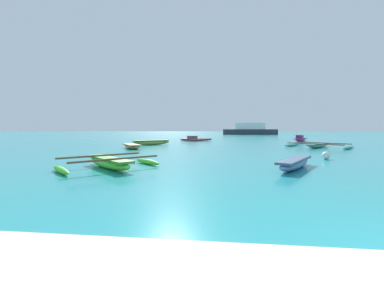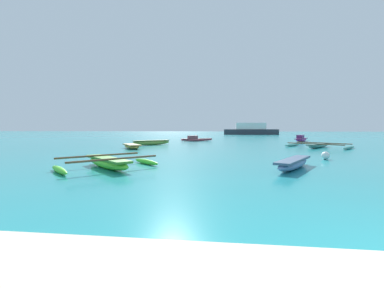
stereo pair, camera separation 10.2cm
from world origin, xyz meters
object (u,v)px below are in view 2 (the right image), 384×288
Objects in this scene: moored_boat_2 at (132,146)px; moored_boat_3 at (196,139)px; moored_boat_1 at (152,142)px; moored_boat_5 at (293,163)px; moored_boat_0 at (318,145)px; moored_boat_4 at (301,139)px; moored_boat_6 at (107,163)px; distant_ferry at (251,130)px; mooring_buoy_0 at (326,156)px.

moored_boat_2 is 11.54m from moored_boat_3.
moored_boat_1 is 0.96× the size of moored_boat_5.
moored_boat_4 reaches higher than moored_boat_0.
moored_boat_6 is at bearing -19.25° from moored_boat_2.
moored_boat_4 is 24.37m from moored_boat_6.
moored_boat_6 reaches higher than moored_boat_2.
moored_boat_1 reaches higher than moored_boat_0.
distant_ferry is (-2.22, 31.04, 0.84)m from moored_boat_4.
moored_boat_5 is (8.53, -11.91, -0.03)m from moored_boat_1.
moored_boat_4 is 21.04m from moored_boat_5.
moored_boat_5 is at bearing -98.77° from moored_boat_1.
moored_boat_2 is 9.06m from moored_boat_6.
moored_boat_6 is (-1.14, -19.78, -0.02)m from moored_boat_3.
moored_boat_1 is 7.84m from moored_boat_3.
moored_boat_2 is 0.21× the size of distant_ferry.
moored_boat_0 is 1.33× the size of moored_boat_3.
moored_boat_3 is 0.30× the size of distant_ferry.
moored_boat_5 is at bearing 13.75° from moored_boat_2.
moored_boat_0 is at bearing 5.92° from moored_boat_5.
moored_boat_0 is 9.62m from moored_boat_4.
moored_boat_4 is 31.13m from distant_ferry.
moored_boat_1 is 14.65m from moored_boat_5.
mooring_buoy_0 is at bearing -84.04° from moored_boat_1.
moored_boat_3 is at bearing 22.58° from moored_boat_1.
moored_boat_4 is (11.57, 1.02, 0.03)m from moored_boat_3.
moored_boat_0 reaches higher than moored_boat_2.
moored_boat_6 reaches higher than mooring_buoy_0.
moored_boat_6 is at bearing -101.44° from distant_ferry.
moored_boat_0 is 1.34× the size of moored_boat_6.
moored_boat_2 is 19.23m from moored_boat_4.
moored_boat_3 is 33.40m from distant_ferry.
moored_boat_6 is (-11.19, -11.30, 0.05)m from moored_boat_0.
moored_boat_3 is (3.43, 11.02, 0.05)m from moored_boat_2.
moored_boat_1 is (-13.12, 1.27, 0.08)m from moored_boat_0.
moored_boat_5 is 0.82× the size of moored_boat_6.
moored_boat_6 is (-6.60, -0.66, 0.00)m from moored_boat_5.
moored_boat_3 is at bearing 115.48° from mooring_buoy_0.
mooring_buoy_0 is (2.21, 3.00, -0.02)m from moored_boat_5.
moored_boat_1 is 16.79m from moored_boat_4.
moored_boat_2 is 44.94m from distant_ferry.
moored_boat_3 reaches higher than mooring_buoy_0.
moored_boat_6 reaches higher than moored_boat_1.
distant_ferry is (12.78, 43.08, 0.92)m from moored_boat_2.
moored_boat_1 is at bearing 64.86° from moored_boat_5.
distant_ferry is at bearing 24.89° from moored_boat_5.
moored_boat_0 is 13.72m from moored_boat_2.
moored_boat_4 reaches higher than mooring_buoy_0.
distant_ferry is (10.49, 51.84, 0.89)m from moored_boat_6.
moored_boat_3 is at bearing 128.76° from moored_boat_2.
mooring_buoy_0 is at bearing -93.38° from moored_boat_3.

